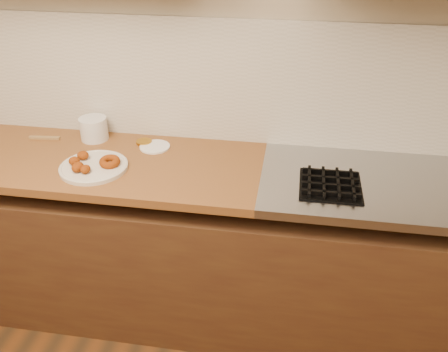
% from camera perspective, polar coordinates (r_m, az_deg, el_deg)
% --- Properties ---
extents(wall_back, '(4.00, 0.02, 2.70)m').
position_cam_1_polar(wall_back, '(2.32, -7.04, 15.05)').
color(wall_back, tan).
rests_on(wall_back, ground).
extents(base_cabinet, '(3.60, 0.60, 0.77)m').
position_cam_1_polar(base_cabinet, '(2.50, -7.54, -8.76)').
color(base_cabinet, '#4C3118').
rests_on(base_cabinet, floor).
extents(butcher_block, '(2.30, 0.62, 0.04)m').
position_cam_1_polar(butcher_block, '(2.49, -22.86, 2.21)').
color(butcher_block, brown).
rests_on(butcher_block, base_cabinet).
extents(stovetop, '(1.30, 0.62, 0.04)m').
position_cam_1_polar(stovetop, '(2.20, 21.63, -1.29)').
color(stovetop, '#9EA0A5').
rests_on(stovetop, base_cabinet).
extents(backsplash, '(3.60, 0.02, 0.60)m').
position_cam_1_polar(backsplash, '(2.36, -6.89, 11.46)').
color(backsplash, beige).
rests_on(backsplash, wall_back).
extents(burner_grates, '(0.91, 0.26, 0.03)m').
position_cam_1_polar(burner_grates, '(2.11, 21.49, -1.64)').
color(burner_grates, black).
rests_on(burner_grates, stovetop).
extents(donut_plate, '(0.31, 0.31, 0.02)m').
position_cam_1_polar(donut_plate, '(2.22, -15.39, 1.04)').
color(donut_plate, beige).
rests_on(donut_plate, butcher_block).
extents(ring_donut, '(0.12, 0.12, 0.04)m').
position_cam_1_polar(ring_donut, '(2.20, -13.61, 1.70)').
color(ring_donut, '#883003').
rests_on(ring_donut, donut_plate).
extents(fried_dough_chunks, '(0.13, 0.17, 0.04)m').
position_cam_1_polar(fried_dough_chunks, '(2.21, -16.95, 1.51)').
color(fried_dough_chunks, '#883003').
rests_on(fried_dough_chunks, donut_plate).
extents(plastic_tub, '(0.17, 0.17, 0.11)m').
position_cam_1_polar(plastic_tub, '(2.48, -15.40, 5.51)').
color(plastic_tub, silver).
rests_on(plastic_tub, butcher_block).
extents(tub_lid, '(0.19, 0.19, 0.01)m').
position_cam_1_polar(tub_lid, '(2.35, -8.33, 3.50)').
color(tub_lid, white).
rests_on(tub_lid, butcher_block).
extents(brass_jar_lid, '(0.10, 0.10, 0.01)m').
position_cam_1_polar(brass_jar_lid, '(2.40, -9.59, 4.06)').
color(brass_jar_lid, '#AD7C1D').
rests_on(brass_jar_lid, butcher_block).
extents(wooden_utensil, '(0.16, 0.03, 0.01)m').
position_cam_1_polar(wooden_utensil, '(2.58, -20.78, 4.32)').
color(wooden_utensil, olive).
rests_on(wooden_utensil, butcher_block).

